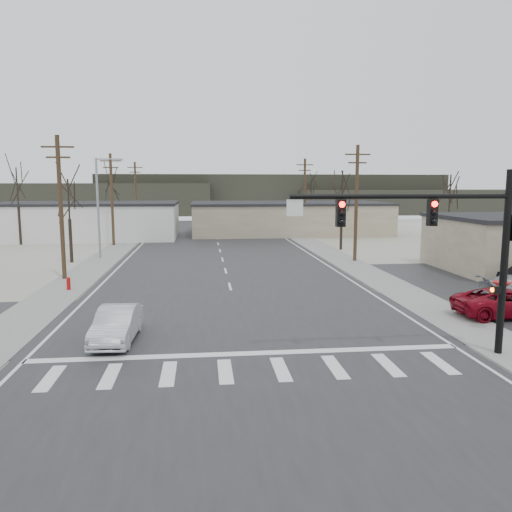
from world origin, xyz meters
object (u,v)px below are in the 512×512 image
at_px(traffic_signal_mast, 459,237).
at_px(car_parked_red, 506,303).
at_px(sedan_crossing, 117,324).
at_px(fire_hydrant, 69,284).
at_px(car_far_b, 200,228).
at_px(car_far_a, 206,228).

distance_m(traffic_signal_mast, car_parked_red, 8.53).
bearing_deg(sedan_crossing, fire_hydrant, 116.01).
xyz_separation_m(sedan_crossing, car_far_b, (3.29, 49.53, -0.11)).
xyz_separation_m(sedan_crossing, car_parked_red, (18.79, 2.00, -0.02)).
xyz_separation_m(traffic_signal_mast, car_far_b, (-10.01, 52.73, -4.01)).
bearing_deg(car_far_b, car_far_a, -73.70).
distance_m(fire_hydrant, sedan_crossing, 12.00).
relative_size(car_far_a, car_parked_red, 0.96).
height_order(car_far_a, car_far_b, car_far_a).
distance_m(car_far_b, car_parked_red, 50.00).
bearing_deg(car_far_b, car_parked_red, -78.35).
distance_m(sedan_crossing, car_far_a, 47.70).
distance_m(fire_hydrant, car_far_a, 37.60).
bearing_deg(car_parked_red, car_far_a, 16.58).
xyz_separation_m(fire_hydrant, car_parked_red, (23.59, -9.00, 0.30)).
bearing_deg(car_far_a, traffic_signal_mast, 94.13).
relative_size(traffic_signal_mast, fire_hydrant, 10.29).
distance_m(traffic_signal_mast, sedan_crossing, 14.22).
relative_size(sedan_crossing, car_far_b, 1.21).
bearing_deg(car_far_a, car_far_b, -73.40).
bearing_deg(fire_hydrant, car_far_a, 76.27).
bearing_deg(fire_hydrant, car_far_b, 78.15).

